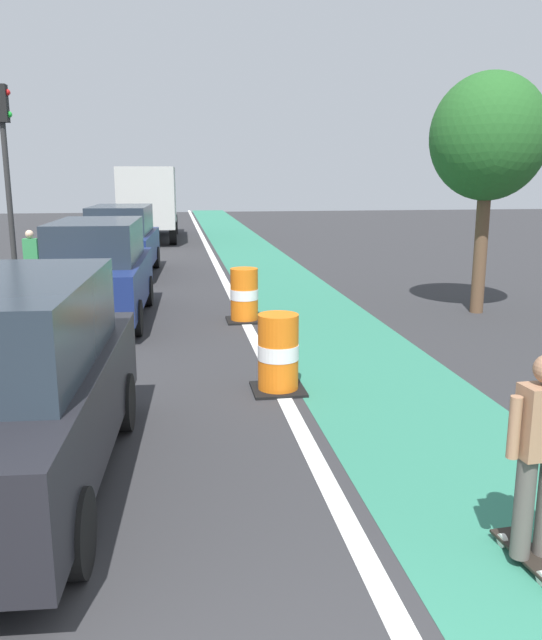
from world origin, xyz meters
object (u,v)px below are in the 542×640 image
at_px(parked_suv_second, 98,270).
at_px(traffic_barrel_mid, 244,296).
at_px(skateboarder_on_lane, 540,455).
at_px(parked_suv_third, 122,240).
at_px(street_tree_sidewalk, 488,138).
at_px(pedestrian_crossing, 32,260).
at_px(traffic_light_corner, 5,151).
at_px(parked_suv_nearest, 6,387).
at_px(delivery_truck_down_block, 150,199).
at_px(traffic_barrel_front, 278,354).

distance_m(parked_suv_second, traffic_barrel_mid, 3.01).
xyz_separation_m(skateboarder_on_lane, parked_suv_third, (-4.14, 15.51, 0.12)).
bearing_deg(street_tree_sidewalk, pedestrian_crossing, 159.94).
relative_size(traffic_light_corner, street_tree_sidewalk, 1.02).
xyz_separation_m(parked_suv_third, street_tree_sidewalk, (7.99, -6.60, 2.63)).
relative_size(parked_suv_nearest, delivery_truck_down_block, 0.61).
bearing_deg(parked_suv_nearest, skateboarder_on_lane, -23.78).
distance_m(skateboarder_on_lane, traffic_barrel_mid, 8.90).
bearing_deg(parked_suv_second, traffic_barrel_front, -59.72).
distance_m(traffic_light_corner, pedestrian_crossing, 2.86).
bearing_deg(pedestrian_crossing, parked_suv_third, 56.06).
distance_m(parked_suv_nearest, street_tree_sidewalk, 11.04).
distance_m(parked_suv_nearest, traffic_barrel_mid, 7.57).
xyz_separation_m(parked_suv_nearest, street_tree_sidewalk, (8.08, 7.05, 2.63)).
bearing_deg(traffic_barrel_mid, delivery_truck_down_block, 97.76).
xyz_separation_m(parked_suv_nearest, traffic_light_corner, (-2.51, 11.63, 2.47)).
distance_m(traffic_barrel_mid, street_tree_sidewalk, 5.99).
bearing_deg(parked_suv_third, skateboarder_on_lane, -75.05).
height_order(pedestrian_crossing, street_tree_sidewalk, street_tree_sidewalk).
xyz_separation_m(parked_suv_third, traffic_light_corner, (-2.60, -2.02, 2.47)).
bearing_deg(traffic_barrel_mid, skateboarder_on_lane, -81.89).
relative_size(delivery_truck_down_block, traffic_light_corner, 1.50).
distance_m(delivery_truck_down_block, street_tree_sidewalk, 18.85).
bearing_deg(parked_suv_nearest, traffic_barrel_mid, 66.76).
bearing_deg(pedestrian_crossing, traffic_barrel_mid, -37.59).
bearing_deg(delivery_truck_down_block, traffic_barrel_mid, -82.24).
relative_size(delivery_truck_down_block, street_tree_sidewalk, 1.53).
bearing_deg(pedestrian_crossing, parked_suv_second, -58.73).
bearing_deg(parked_suv_second, skateboarder_on_lane, -65.91).
relative_size(parked_suv_second, parked_suv_third, 0.99).
bearing_deg(parked_suv_third, pedestrian_crossing, -123.94).
xyz_separation_m(delivery_truck_down_block, street_tree_sidewalk, (7.47, -17.21, 1.82)).
distance_m(parked_suv_second, pedestrian_crossing, 3.77).
bearing_deg(pedestrian_crossing, traffic_light_corner, 123.12).
bearing_deg(parked_suv_third, parked_suv_second, -90.32).
relative_size(traffic_barrel_front, street_tree_sidewalk, 0.22).
xyz_separation_m(parked_suv_nearest, pedestrian_crossing, (-1.90, 10.69, -0.17)).
relative_size(parked_suv_nearest, street_tree_sidewalk, 0.94).
xyz_separation_m(traffic_barrel_mid, delivery_truck_down_block, (-2.36, 17.32, 1.31)).
bearing_deg(pedestrian_crossing, delivery_truck_down_block, 79.51).
xyz_separation_m(traffic_barrel_mid, street_tree_sidewalk, (5.10, 0.11, 3.14)).
xyz_separation_m(parked_suv_second, street_tree_sidewalk, (8.03, -0.43, 2.63)).
bearing_deg(parked_suv_nearest, street_tree_sidewalk, 41.08).
distance_m(skateboarder_on_lane, delivery_truck_down_block, 26.39).
height_order(parked_suv_second, traffic_barrel_front, parked_suv_second).
height_order(parked_suv_nearest, parked_suv_second, same).
bearing_deg(traffic_barrel_mid, pedestrian_crossing, 142.41).
bearing_deg(parked_suv_nearest, parked_suv_second, 89.56).
relative_size(skateboarder_on_lane, street_tree_sidewalk, 0.34).
xyz_separation_m(skateboarder_on_lane, pedestrian_crossing, (-6.13, 12.56, -0.05)).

